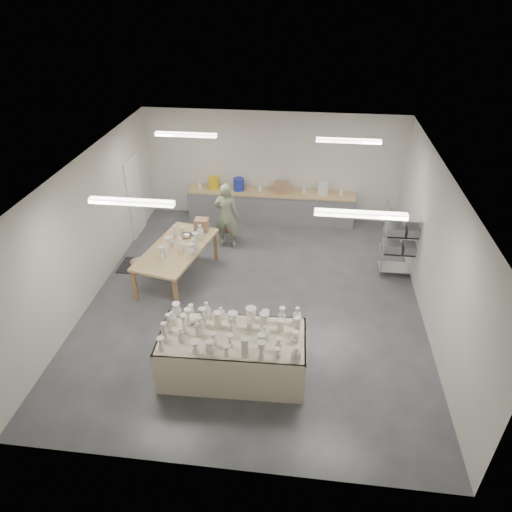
# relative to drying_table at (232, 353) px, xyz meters

# --- Properties ---
(room) EXTENTS (8.00, 8.02, 3.00)m
(room) POSITION_rel_drying_table_xyz_m (0.02, 2.25, 1.58)
(room) COLOR #424449
(room) RESTS_ON ground
(back_counter) EXTENTS (4.60, 0.60, 1.24)m
(back_counter) POSITION_rel_drying_table_xyz_m (0.12, 5.85, 0.01)
(back_counter) COLOR tan
(back_counter) RESTS_ON ground
(wire_shelf) EXTENTS (0.88, 0.48, 1.80)m
(wire_shelf) POSITION_rel_drying_table_xyz_m (3.33, 3.57, 0.44)
(wire_shelf) COLOR silver
(wire_shelf) RESTS_ON ground
(drying_table) EXTENTS (2.52, 1.25, 1.25)m
(drying_table) POSITION_rel_drying_table_xyz_m (0.00, 0.00, 0.00)
(drying_table) COLOR olive
(drying_table) RESTS_ON ground
(work_table) EXTENTS (1.55, 2.41, 1.18)m
(work_table) POSITION_rel_drying_table_xyz_m (-1.63, 2.83, 0.36)
(work_table) COLOR tan
(work_table) RESTS_ON ground
(rug) EXTENTS (1.00, 0.70, 0.02)m
(rug) POSITION_rel_drying_table_xyz_m (-2.77, 3.12, -0.47)
(rug) COLOR black
(rug) RESTS_ON ground
(cat) EXTENTS (0.53, 0.40, 0.21)m
(cat) POSITION_rel_drying_table_xyz_m (-2.75, 3.10, -0.35)
(cat) COLOR white
(cat) RESTS_ON rug
(potter) EXTENTS (0.66, 0.46, 1.72)m
(potter) POSITION_rel_drying_table_xyz_m (-0.86, 4.37, 0.38)
(potter) COLOR gray
(potter) RESTS_ON ground
(red_stool) EXTENTS (0.40, 0.40, 0.35)m
(red_stool) POSITION_rel_drying_table_xyz_m (-0.86, 4.64, -0.16)
(red_stool) COLOR #A31817
(red_stool) RESTS_ON ground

